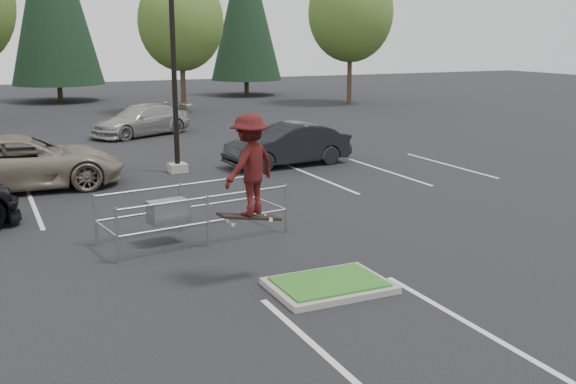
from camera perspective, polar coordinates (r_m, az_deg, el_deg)
name	(u,v)px	position (r m, az deg, el deg)	size (l,w,h in m)	color
ground	(329,289)	(12.88, 3.49, -8.17)	(120.00, 120.00, 0.00)	black
grass_median	(329,285)	(12.85, 3.50, -7.85)	(2.20, 1.60, 0.16)	gray
stall_lines	(173,219)	(17.75, -9.75, -2.30)	(22.62, 17.60, 0.01)	silver
light_pole	(173,38)	(23.37, -9.73, 12.70)	(0.70, 0.60, 10.12)	gray
decid_c	(181,25)	(42.03, -9.07, 13.81)	(5.12, 5.12, 8.38)	#38281C
decid_d	(350,16)	(47.27, 5.30, 14.63)	(5.76, 5.76, 9.43)	#38281C
conif_c	(245,6)	(53.82, -3.62, 15.47)	(5.50, 5.50, 12.50)	#38281C
cart_corral	(174,211)	(15.63, -9.59, -1.56)	(4.41, 2.09, 1.20)	gray
skateboarder	(249,166)	(12.62, -3.34, 2.25)	(1.43, 1.21, 2.10)	black
car_l_tan	(24,162)	(22.38, -21.43, 2.36)	(2.76, 5.98, 1.66)	gray
car_r_charc	(287,145)	(24.61, -0.05, 4.02)	(1.61, 4.63, 1.52)	black
car_far_silver	(143,120)	(32.81, -12.21, 5.97)	(2.03, 4.99, 1.45)	#9D9D98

